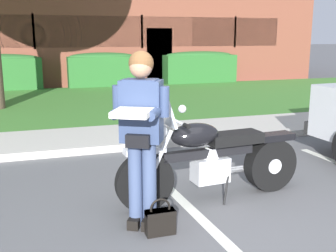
% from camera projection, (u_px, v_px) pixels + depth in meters
% --- Properties ---
extents(ground_plane, '(140.00, 140.00, 0.00)m').
position_uv_depth(ground_plane, '(219.00, 243.00, 3.71)').
color(ground_plane, '#565659').
extents(curb_strip, '(60.00, 0.20, 0.12)m').
position_uv_depth(curb_strip, '(135.00, 146.00, 6.75)').
color(curb_strip, '#B7B2A8').
rests_on(curb_strip, ground).
extents(concrete_walk, '(60.00, 1.50, 0.08)m').
position_uv_depth(concrete_walk, '(124.00, 135.00, 7.54)').
color(concrete_walk, '#B7B2A8').
rests_on(concrete_walk, ground).
extents(grass_lawn, '(60.00, 6.56, 0.06)m').
position_uv_depth(grass_lawn, '(94.00, 102.00, 11.29)').
color(grass_lawn, '#3D752D').
rests_on(grass_lawn, ground).
extents(stall_stripe_1, '(0.34, 4.40, 0.01)m').
position_uv_depth(stall_stripe_1, '(215.00, 232.00, 3.91)').
color(stall_stripe_1, silver).
rests_on(stall_stripe_1, ground).
extents(motorcycle, '(2.24, 0.82, 1.26)m').
position_uv_depth(motorcycle, '(218.00, 157.00, 4.62)').
color(motorcycle, black).
rests_on(motorcycle, ground).
extents(rider_person, '(0.59, 0.67, 1.70)m').
position_uv_depth(rider_person, '(141.00, 127.00, 3.81)').
color(rider_person, black).
rests_on(rider_person, ground).
extents(handbag, '(0.28, 0.13, 0.36)m').
position_uv_depth(handbag, '(160.00, 220.00, 3.84)').
color(handbag, black).
rests_on(handbag, ground).
extents(hedge_center_left, '(2.46, 0.90, 1.24)m').
position_uv_depth(hedge_center_left, '(103.00, 69.00, 14.64)').
color(hedge_center_left, '#286028').
rests_on(hedge_center_left, ground).
extents(hedge_center_right, '(2.79, 0.90, 1.24)m').
position_uv_depth(hedge_center_right, '(199.00, 67.00, 15.75)').
color(hedge_center_right, '#286028').
rests_on(hedge_center_right, ground).
extents(brick_building, '(22.64, 9.55, 3.77)m').
position_uv_depth(brick_building, '(34.00, 34.00, 18.32)').
color(brick_building, brown).
rests_on(brick_building, ground).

